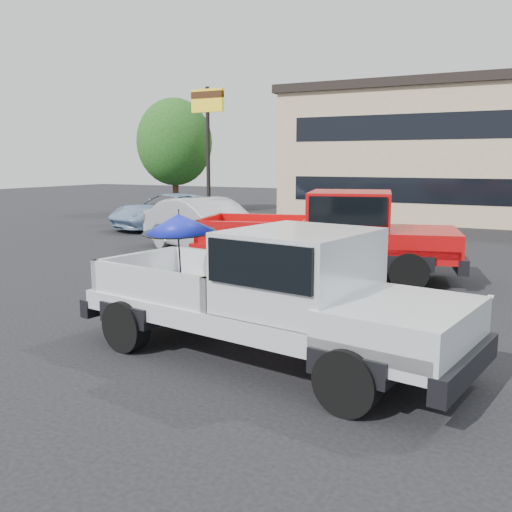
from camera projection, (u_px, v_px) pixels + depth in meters
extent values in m
plane|color=black|center=(265.00, 332.00, 9.32)|extent=(90.00, 90.00, 0.00)
cube|color=silver|center=(184.00, 289.00, 12.45)|extent=(0.12, 5.00, 0.01)
cube|color=silver|center=(476.00, 325.00, 9.69)|extent=(0.12, 5.00, 0.01)
cube|color=tan|center=(510.00, 156.00, 26.23)|extent=(20.00, 8.00, 6.00)
cube|color=black|center=(500.00, 193.00, 23.00)|extent=(18.00, 0.08, 1.10)
cube|color=black|center=(505.00, 124.00, 22.56)|extent=(18.00, 0.08, 1.10)
cylinder|color=black|center=(208.00, 156.00, 25.64)|extent=(0.18, 0.18, 6.00)
cube|color=yellow|center=(207.00, 101.00, 25.25)|extent=(1.60, 0.18, 1.00)
cube|color=#381E0C|center=(207.00, 95.00, 25.21)|extent=(1.60, 0.22, 0.30)
cylinder|color=#332114|center=(176.00, 190.00, 30.40)|extent=(0.32, 0.32, 2.42)
ellipsoid|color=#194E16|center=(174.00, 142.00, 29.98)|extent=(3.96, 3.96, 4.55)
cylinder|color=black|center=(126.00, 326.00, 8.33)|extent=(0.79, 0.39, 0.76)
cylinder|color=black|center=(209.00, 301.00, 9.80)|extent=(0.79, 0.39, 0.76)
cylinder|color=black|center=(348.00, 381.00, 6.24)|extent=(0.79, 0.39, 0.76)
cylinder|color=black|center=(410.00, 339.00, 7.70)|extent=(0.79, 0.39, 0.76)
cube|color=silver|center=(266.00, 313.00, 7.94)|extent=(5.61, 2.68, 0.28)
cube|color=silver|center=(404.00, 322.00, 6.74)|extent=(1.76, 2.12, 0.46)
cube|color=black|center=(466.00, 366.00, 6.37)|extent=(0.48, 1.97, 0.30)
cube|color=black|center=(132.00, 297.00, 9.57)|extent=(0.46, 1.97, 0.28)
cube|color=silver|center=(300.00, 270.00, 7.51)|extent=(1.90, 2.06, 1.05)
cube|color=black|center=(300.00, 255.00, 7.47)|extent=(1.77, 2.14, 0.55)
cube|color=black|center=(189.00, 295.00, 8.77)|extent=(2.54, 2.16, 0.10)
cube|color=silver|center=(224.00, 267.00, 9.42)|extent=(2.29, 0.43, 0.50)
cube|color=silver|center=(146.00, 285.00, 8.03)|extent=(2.29, 0.43, 0.50)
cube|color=silver|center=(139.00, 268.00, 9.37)|extent=(0.37, 1.83, 0.50)
cube|color=silver|center=(246.00, 285.00, 8.08)|extent=(0.37, 1.83, 0.50)
ellipsoid|color=brown|center=(218.00, 282.00, 8.61)|extent=(0.57, 0.50, 0.34)
cylinder|color=brown|center=(229.00, 289.00, 8.38)|extent=(0.07, 0.07, 0.26)
cylinder|color=brown|center=(236.00, 287.00, 8.52)|extent=(0.07, 0.07, 0.26)
ellipsoid|color=brown|center=(227.00, 270.00, 8.46)|extent=(0.36, 0.33, 0.46)
cylinder|color=red|center=(228.00, 260.00, 8.43)|extent=(0.22, 0.22, 0.04)
sphere|color=brown|center=(232.00, 253.00, 8.37)|extent=(0.25, 0.25, 0.25)
cone|color=black|center=(239.00, 256.00, 8.29)|extent=(0.19, 0.14, 0.12)
cone|color=black|center=(228.00, 245.00, 8.31)|extent=(0.09, 0.09, 0.13)
cone|color=black|center=(233.00, 244.00, 8.41)|extent=(0.09, 0.09, 0.13)
cylinder|color=brown|center=(208.00, 288.00, 8.74)|extent=(0.30, 0.05, 0.10)
cylinder|color=black|center=(180.00, 259.00, 8.56)|extent=(0.02, 0.10, 1.05)
cone|color=#161FC1|center=(179.00, 223.00, 8.47)|extent=(1.10, 1.12, 0.36)
cylinder|color=black|center=(179.00, 212.00, 8.44)|extent=(0.02, 0.02, 0.10)
cylinder|color=black|center=(179.00, 232.00, 8.49)|extent=(1.10, 1.10, 0.09)
cylinder|color=black|center=(229.00, 265.00, 12.98)|extent=(0.89, 0.52, 0.84)
cylinder|color=black|center=(249.00, 251.00, 14.94)|extent=(0.89, 0.52, 0.84)
cylinder|color=black|center=(409.00, 272.00, 12.14)|extent=(0.89, 0.52, 0.84)
cylinder|color=black|center=(405.00, 257.00, 14.09)|extent=(0.89, 0.52, 0.84)
cube|color=#BC0A0C|center=(323.00, 248.00, 13.47)|extent=(6.30, 3.62, 0.31)
cube|color=#BC0A0C|center=(420.00, 241.00, 12.96)|extent=(2.16, 2.48, 0.51)
cube|color=black|center=(458.00, 260.00, 12.86)|extent=(0.78, 2.15, 0.33)
cube|color=black|center=(201.00, 251.00, 14.15)|extent=(0.76, 2.14, 0.31)
cube|color=#BC0A0C|center=(350.00, 216.00, 13.22)|extent=(2.29, 2.44, 1.16)
cube|color=black|center=(350.00, 207.00, 13.18)|extent=(2.16, 2.50, 0.61)
cube|color=black|center=(257.00, 243.00, 13.80)|extent=(2.99, 2.63, 0.11)
cube|color=#BC0A0C|center=(265.00, 225.00, 14.67)|extent=(2.48, 0.78, 0.55)
cube|color=#BC0A0C|center=(248.00, 234.00, 12.82)|extent=(2.48, 0.78, 0.55)
cube|color=#BC0A0C|center=(209.00, 228.00, 14.01)|extent=(0.64, 1.99, 0.55)
cube|color=#BC0A0C|center=(307.00, 230.00, 13.49)|extent=(0.64, 1.99, 0.55)
imported|color=#A1A4A8|center=(207.00, 226.00, 17.34)|extent=(5.26, 3.54, 1.64)
imported|color=#7D9ABB|center=(170.00, 211.00, 23.49)|extent=(3.96, 5.63, 1.43)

